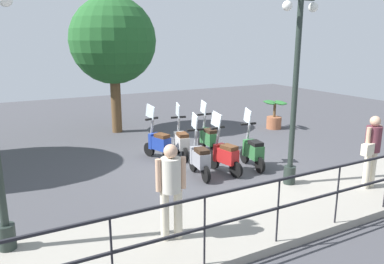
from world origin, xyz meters
TOP-DOWN VIEW (x-y plane):
  - ground_plane at (0.00, 0.00)m, footprint 28.00×28.00m
  - promenade_walkway at (-3.15, 0.00)m, footprint 2.20×20.00m
  - fence_railing at (-4.20, -0.00)m, footprint 0.04×16.03m
  - lamp_post_near at (-2.40, -0.58)m, footprint 0.26×0.90m
  - pedestrian_with_bag at (-3.40, -1.93)m, footprint 0.35×0.64m
  - pedestrian_distant at (-3.32, 2.77)m, footprint 0.37×0.48m
  - tree_distant at (4.73, 1.18)m, footprint 3.00×3.00m
  - potted_palm at (2.42, -4.23)m, footprint 1.06×0.66m
  - scooter_near_0 at (-0.81, -0.76)m, footprint 1.23×0.46m
  - scooter_near_1 at (-0.81, 0.11)m, footprint 1.22×0.48m
  - scooter_near_2 at (-0.74, 0.79)m, footprint 1.23×0.44m
  - scooter_far_0 at (0.87, -0.41)m, footprint 1.23×0.44m
  - scooter_far_1 at (0.85, 0.50)m, footprint 1.22×0.48m
  - scooter_far_2 at (1.03, 1.12)m, footprint 1.20×0.55m

SIDE VIEW (x-z plane):
  - ground_plane at x=0.00m, z-range 0.00..0.00m
  - promenade_walkway at x=-3.15m, z-range 0.00..0.15m
  - potted_palm at x=2.42m, z-range -0.08..0.97m
  - scooter_near_0 at x=-0.81m, z-range -0.29..1.25m
  - scooter_near_1 at x=-0.81m, z-range -0.29..1.25m
  - scooter_near_2 at x=-0.74m, z-range -0.29..1.25m
  - scooter_far_0 at x=0.87m, z-range -0.29..1.25m
  - scooter_far_1 at x=0.85m, z-range -0.29..1.25m
  - scooter_far_2 at x=1.03m, z-range -0.29..1.25m
  - fence_railing at x=-4.20m, z-range 0.36..1.43m
  - pedestrian_with_bag at x=-3.40m, z-range 0.28..1.87m
  - pedestrian_distant at x=-3.32m, z-range 0.28..1.87m
  - lamp_post_near at x=-2.40m, z-range -0.09..4.21m
  - tree_distant at x=4.73m, z-range 0.86..5.63m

